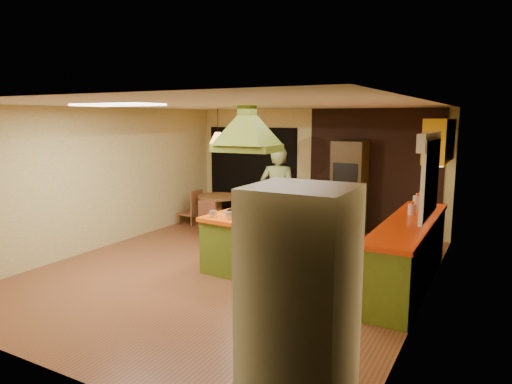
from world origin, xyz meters
The scene contains 21 objects.
ground centered at (0.00, 0.00, 0.00)m, with size 6.50×6.50×0.00m, color brown.
room_walls centered at (0.00, 0.00, 1.25)m, with size 5.50×6.50×6.50m.
ceiling_plane centered at (0.00, 0.00, 2.50)m, with size 6.50×6.50×0.00m, color silver.
brick_panel centered at (1.25, 3.23, 1.25)m, with size 2.64×0.03×2.50m, color #381E14.
nook_opening centered at (-1.50, 3.23, 1.05)m, with size 2.20×0.03×2.10m, color black.
right_counter centered at (2.45, 0.60, 0.46)m, with size 0.62×3.05×0.92m.
upper_cabinets centered at (2.57, 2.20, 1.95)m, with size 0.34×1.40×0.70m, color yellow.
window_right centered at (2.70, 0.40, 1.77)m, with size 0.12×1.35×1.06m.
fluor_panel centered at (-1.10, -1.20, 2.48)m, with size 1.20×0.60×0.03m, color white.
kitchen_island centered at (0.00, 0.39, 0.44)m, with size 0.81×1.76×0.88m.
range_hood centered at (0.00, 0.39, 2.25)m, with size 0.99×0.73×0.78m.
man centered at (-0.05, 1.60, 0.91)m, with size 0.66×0.44×1.82m, color #51572E.
refrigerator centered at (2.26, -2.77, 0.92)m, with size 0.75×0.71×1.83m, color white.
wall_oven centered at (0.86, 2.95, 0.93)m, with size 0.62×0.60×1.87m.
dining_table centered at (-1.76, 2.23, 0.47)m, with size 0.90×0.90×0.68m.
chair_left centered at (-2.46, 2.13, 0.38)m, with size 0.42×0.42×0.76m, color brown, non-canonical shape.
chair_near centered at (-1.51, 1.58, 0.36)m, with size 0.40×0.40×0.73m, color brown, non-canonical shape.
pendant_lamp centered at (-1.76, 2.23, 1.90)m, with size 0.35×0.35×0.23m, color #FF9E3F.
canister_large centered at (2.40, 1.72, 1.02)m, with size 0.14×0.14×0.21m, color #FFF0CD.
canister_medium centered at (2.40, 1.47, 1.02)m, with size 0.15×0.15×0.21m, color beige.
canister_small centered at (2.40, 1.02, 1.00)m, with size 0.12×0.12×0.16m, color beige.
Camera 1 is at (3.53, -5.76, 2.32)m, focal length 32.00 mm.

